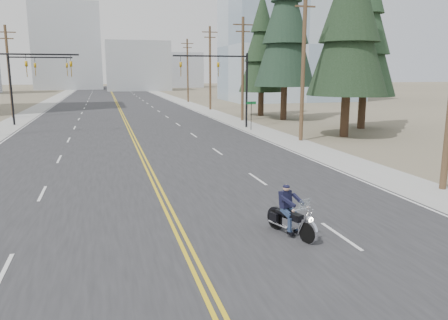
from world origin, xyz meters
TOP-DOWN VIEW (x-y plane):
  - road at (0.00, 70.00)m, footprint 20.00×200.00m
  - sidewalk_left at (-11.50, 70.00)m, footprint 3.00×200.00m
  - sidewalk_right at (11.50, 70.00)m, footprint 3.00×200.00m
  - traffic_mast_left at (-8.98, 32.00)m, footprint 7.10×0.26m
  - traffic_mast_right at (8.98, 32.00)m, footprint 7.10×0.26m
  - traffic_mast_far at (-9.31, 40.00)m, footprint 6.10×0.26m
  - street_sign at (10.80, 30.00)m, footprint 0.90×0.06m
  - utility_pole_b at (12.50, 23.00)m, footprint 2.20×0.30m
  - utility_pole_c at (12.50, 38.00)m, footprint 2.20×0.30m
  - utility_pole_d at (12.50, 53.00)m, footprint 2.20×0.30m
  - utility_pole_e at (12.50, 70.00)m, footprint 2.20×0.30m
  - utility_pole_left at (-12.50, 48.00)m, footprint 2.20×0.30m
  - glass_building at (32.00, 70.00)m, footprint 24.00×16.00m
  - haze_bldg_b at (8.00, 125.00)m, footprint 18.00×14.00m
  - haze_bldg_c at (40.00, 110.00)m, footprint 16.00×12.00m
  - haze_bldg_d at (-12.00, 140.00)m, footprint 20.00×15.00m
  - haze_bldg_e at (25.00, 150.00)m, footprint 14.00×14.00m
  - motorcyclist at (3.48, 4.51)m, footprint 1.55×2.31m
  - conifer_near at (16.89, 24.05)m, footprint 6.43×6.43m
  - conifer_mid at (21.28, 28.43)m, footprint 5.77×5.77m
  - conifer_tall at (17.24, 37.65)m, footprint 6.70×6.70m
  - conifer_far at (16.43, 42.83)m, footprint 5.45×5.45m

SIDE VIEW (x-z plane):
  - road at x=0.00m, z-range 0.00..0.01m
  - sidewalk_left at x=-11.50m, z-range 0.00..0.01m
  - sidewalk_right at x=11.50m, z-range 0.00..0.01m
  - motorcyclist at x=3.48m, z-range 0.00..1.66m
  - street_sign at x=10.80m, z-range 0.49..3.12m
  - traffic_mast_far at x=-9.31m, z-range 1.37..8.37m
  - traffic_mast_left at x=-8.98m, z-range 1.44..8.44m
  - traffic_mast_right at x=8.98m, z-range 1.44..8.44m
  - utility_pole_left at x=-12.50m, z-range 0.23..10.73m
  - utility_pole_c at x=12.50m, z-range 0.23..11.23m
  - utility_pole_e at x=12.50m, z-range 0.23..11.23m
  - utility_pole_b at x=12.50m, z-range 0.23..11.73m
  - utility_pole_d at x=12.50m, z-range 0.23..11.73m
  - haze_bldg_e at x=25.00m, z-range 0.00..12.00m
  - haze_bldg_b at x=8.00m, z-range 0.00..14.00m
  - conifer_far at x=16.43m, z-range 1.08..15.68m
  - conifer_mid at x=21.28m, z-range 1.14..16.51m
  - haze_bldg_c at x=40.00m, z-range 0.00..18.00m
  - conifer_near at x=16.89m, z-range 1.26..18.28m
  - glass_building at x=32.00m, z-range 0.00..20.00m
  - conifer_tall at x=17.24m, z-range 1.38..20.00m
  - haze_bldg_d at x=-12.00m, z-range 0.00..26.00m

